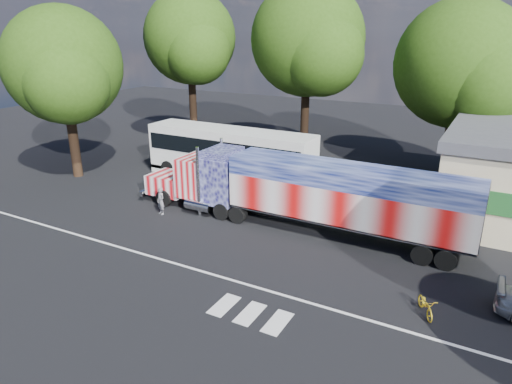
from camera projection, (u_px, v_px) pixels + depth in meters
The scene contains 10 objects.
ground at pixel (228, 244), 23.59m from camera, with size 100.00×100.00×0.00m, color black.
lane_markings at pixel (216, 286), 19.70m from camera, with size 30.00×2.67×0.01m.
semi_truck at pixel (304, 192), 24.68m from camera, with size 19.69×3.11×4.20m.
coach_bus at pixel (230, 154), 33.10m from camera, with size 12.75×2.97×3.71m.
woman at pixel (161, 201), 27.09m from camera, with size 0.60×0.40×1.66m, color slate.
bicycle at pixel (426, 305), 17.66m from camera, with size 0.53×1.52×0.80m, color gold.
tree_n_mid at pixel (309, 40), 37.19m from camera, with size 9.75×9.29×14.30m.
tree_ne_a at pixel (462, 65), 32.64m from camera, with size 9.68×9.22×12.71m.
tree_w_a at pixel (64, 66), 31.63m from camera, with size 8.51×8.10×12.12m.
tree_nw_a at pixel (191, 38), 41.77m from camera, with size 8.82×8.40×13.89m.
Camera 1 is at (11.48, -17.98, 10.51)m, focal length 32.00 mm.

